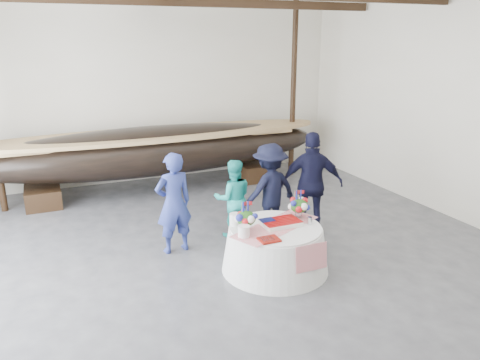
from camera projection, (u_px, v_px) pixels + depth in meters
name	position (u px, v px, depth m)	size (l,w,h in m)	color
floor	(247.00, 282.00, 7.10)	(10.00, 12.00, 0.01)	#3D3D42
wall_back	(149.00, 92.00, 11.70)	(10.00, 0.02, 4.50)	silver
pavilion_structure	(224.00, 5.00, 6.65)	(9.80, 11.76, 4.50)	black
longboat_display	(155.00, 150.00, 10.99)	(8.44, 1.69, 1.58)	black
banquet_table	(275.00, 248.00, 7.41)	(1.70, 1.70, 0.73)	white
tabletop_items	(271.00, 216.00, 7.33)	(1.66, 1.15, 0.40)	red
guest_woman_blue	(174.00, 203.00, 7.90)	(0.64, 0.42, 1.76)	navy
guest_woman_teal	(233.00, 198.00, 8.58)	(0.71, 0.55, 1.46)	#22B4AB
guest_man_left	(270.00, 190.00, 8.58)	(1.13, 0.65, 1.75)	black
guest_man_right	(312.00, 184.00, 8.61)	(1.14, 0.48, 1.95)	black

